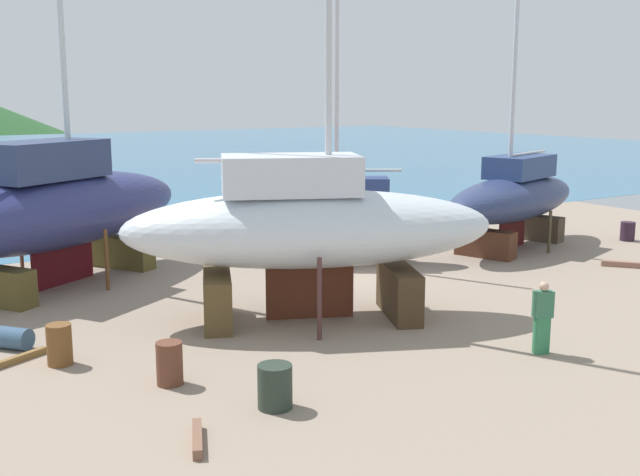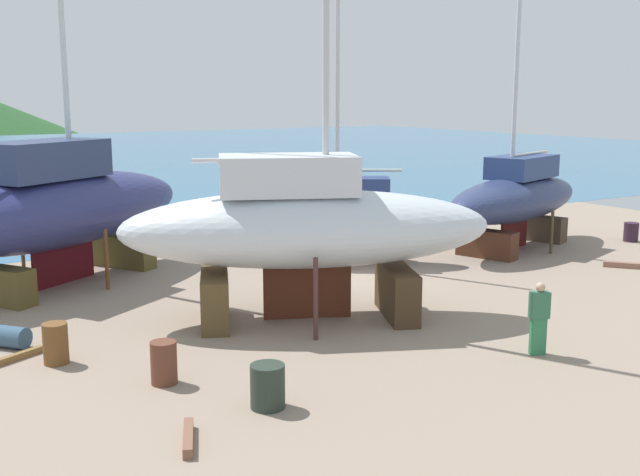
% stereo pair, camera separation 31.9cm
% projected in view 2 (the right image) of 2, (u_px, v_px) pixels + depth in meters
% --- Properties ---
extents(ground_plane, '(41.46, 41.46, 0.00)m').
position_uv_depth(ground_plane, '(398.00, 290.00, 23.53)').
color(ground_plane, gray).
extents(sea_water, '(151.27, 93.08, 0.01)m').
position_uv_depth(sea_water, '(24.00, 160.00, 71.05)').
color(sea_water, teal).
rests_on(sea_water, ground).
extents(sailboat_far_slipway, '(10.21, 6.89, 17.65)m').
position_uv_depth(sailboat_far_slipway, '(306.00, 227.00, 19.98)').
color(sailboat_far_slipway, '#44311E').
rests_on(sailboat_far_slipway, ground).
extents(sailboat_small_center, '(9.22, 5.36, 12.89)m').
position_uv_depth(sailboat_small_center, '(516.00, 197.00, 29.58)').
color(sailboat_small_center, '#512E1E').
rests_on(sailboat_small_center, ground).
extents(sailboat_mid_port, '(10.79, 8.37, 19.56)m').
position_uv_depth(sailboat_mid_port, '(59.00, 207.00, 23.92)').
color(sailboat_mid_port, brown).
rests_on(sailboat_mid_port, ground).
extents(sailboat_large_starboard, '(6.54, 5.08, 10.57)m').
position_uv_depth(sailboat_large_starboard, '(347.00, 213.00, 26.94)').
color(sailboat_large_starboard, brown).
rests_on(sailboat_large_starboard, ground).
extents(worker, '(0.50, 0.39, 1.71)m').
position_uv_depth(worker, '(539.00, 317.00, 17.54)').
color(worker, '#2F784D').
rests_on(worker, ground).
extents(barrel_tipped_right, '(0.96, 1.00, 0.52)m').
position_uv_depth(barrel_tipped_right, '(10.00, 337.00, 18.13)').
color(barrel_tipped_right, '#35516D').
rests_on(barrel_tipped_right, ground).
extents(barrel_ochre, '(0.79, 0.79, 0.78)m').
position_uv_depth(barrel_ochre, '(631.00, 232.00, 31.28)').
color(barrel_ochre, '#321F2F').
rests_on(barrel_ochre, ground).
extents(barrel_tar_black, '(0.78, 0.78, 0.93)m').
position_uv_depth(barrel_tar_black, '(56.00, 343.00, 17.02)').
color(barrel_tar_black, brown).
rests_on(barrel_tar_black, ground).
extents(barrel_rust_mid, '(0.74, 0.74, 0.86)m').
position_uv_depth(barrel_rust_mid, '(268.00, 386.00, 14.61)').
color(barrel_rust_mid, '#263228').
rests_on(barrel_rust_mid, ground).
extents(barrel_rust_far, '(0.77, 0.77, 0.91)m').
position_uv_depth(barrel_rust_far, '(164.00, 363.00, 15.83)').
color(barrel_rust_far, brown).
rests_on(barrel_rust_far, ground).
extents(timber_long_fore, '(1.93, 1.05, 0.15)m').
position_uv_depth(timber_long_fore, '(4.00, 361.00, 17.02)').
color(timber_long_fore, brown).
rests_on(timber_long_fore, ground).
extents(timber_short_skew, '(0.66, 1.26, 0.19)m').
position_uv_depth(timber_short_skew, '(188.00, 438.00, 13.17)').
color(timber_short_skew, brown).
rests_on(timber_short_skew, ground).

